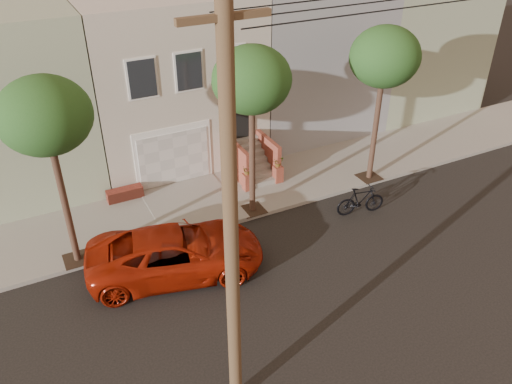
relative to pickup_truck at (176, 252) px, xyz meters
name	(u,v)px	position (x,y,z in m)	size (l,w,h in m)	color
ground	(279,283)	(2.69, -1.99, -0.78)	(90.00, 90.00, 0.00)	black
sidewalk	(213,200)	(2.69, 3.36, -0.70)	(40.00, 3.70, 0.15)	gray
house_row	(159,69)	(2.69, 9.20, 2.87)	(33.10, 11.70, 7.00)	#B9B09E
tree_left	(45,117)	(-2.81, 1.91, 4.48)	(2.70, 2.57, 6.30)	#2D2116
tree_mid	(252,81)	(3.69, 1.91, 4.48)	(2.70, 2.57, 6.30)	#2D2116
tree_right	(385,58)	(9.19, 1.91, 4.48)	(2.70, 2.57, 6.30)	#2D2116
pickup_truck	(176,252)	(0.00, 0.00, 0.00)	(2.58, 5.59, 1.55)	#9C1C09
motorcycle	(361,200)	(7.34, 0.07, -0.20)	(0.54, 1.91, 1.15)	black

